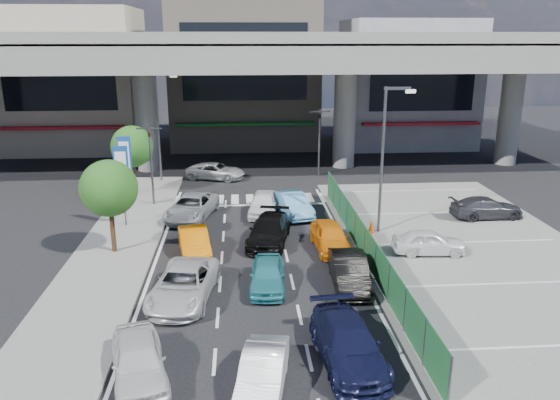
{
  "coord_description": "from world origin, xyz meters",
  "views": [
    {
      "loc": [
        -0.59,
        -22.1,
        10.52
      ],
      "look_at": [
        1.42,
        4.82,
        2.36
      ],
      "focal_mm": 35.0,
      "sensor_mm": 36.0,
      "label": 1
    }
  ],
  "objects": [
    {
      "name": "hatch_black_mid_right",
      "position": [
        4.04,
        -0.59,
        0.69
      ],
      "size": [
        1.65,
        4.25,
        1.38
      ],
      "primitive_type": "imported",
      "rotation": [
        0.0,
        0.0,
        -0.05
      ],
      "color": "black",
      "rests_on": "ground"
    },
    {
      "name": "sedan_white_mid_left",
      "position": [
        -3.03,
        -1.36,
        0.69
      ],
      "size": [
        3.03,
        5.26,
        1.38
      ],
      "primitive_type": "imported",
      "rotation": [
        0.0,
        0.0,
        -0.16
      ],
      "color": "silver",
      "rests_on": "ground"
    },
    {
      "name": "signboard_far",
      "position": [
        -7.6,
        10.99,
        3.06
      ],
      "size": [
        0.8,
        0.14,
        4.7
      ],
      "color": "#595B60",
      "rests_on": "ground"
    },
    {
      "name": "tree_far",
      "position": [
        -7.8,
        14.5,
        3.39
      ],
      "size": [
        2.8,
        2.8,
        4.8
      ],
      "color": "#382314",
      "rests_on": "ground"
    },
    {
      "name": "street_lamp_right",
      "position": [
        7.17,
        6.0,
        4.77
      ],
      "size": [
        1.65,
        0.22,
        8.0
      ],
      "color": "#595B60",
      "rests_on": "ground"
    },
    {
      "name": "building_center",
      "position": [
        0.0,
        32.97,
        7.49
      ],
      "size": [
        14.0,
        10.9,
        15.0
      ],
      "color": "gray",
      "rests_on": "ground"
    },
    {
      "name": "taxi_orange_right",
      "position": [
        3.91,
        3.66,
        0.69
      ],
      "size": [
        1.86,
        4.14,
        1.38
      ],
      "primitive_type": "imported",
      "rotation": [
        0.0,
        0.0,
        0.06
      ],
      "color": "orange",
      "rests_on": "ground"
    },
    {
      "name": "tree_near",
      "position": [
        -7.0,
        4.0,
        3.39
      ],
      "size": [
        2.8,
        2.8,
        4.8
      ],
      "color": "#382314",
      "rests_on": "ground"
    },
    {
      "name": "street_lamp_left",
      "position": [
        -6.33,
        18.0,
        4.77
      ],
      "size": [
        1.65,
        0.22,
        8.0
      ],
      "color": "#595B60",
      "rests_on": "ground"
    },
    {
      "name": "sedan_black_mid",
      "position": [
        0.84,
        4.82,
        0.69
      ],
      "size": [
        2.85,
        5.05,
        1.38
      ],
      "primitive_type": "imported",
      "rotation": [
        0.0,
        0.0,
        -0.2
      ],
      "color": "black",
      "rests_on": "ground"
    },
    {
      "name": "taxi_teal_mid",
      "position": [
        0.48,
        -0.53,
        0.63
      ],
      "size": [
        1.77,
        3.8,
        1.26
      ],
      "primitive_type": "imported",
      "rotation": [
        0.0,
        0.0,
        -0.08
      ],
      "color": "teal",
      "rests_on": "ground"
    },
    {
      "name": "wagon_silver_front_left",
      "position": [
        -3.55,
        9.29,
        0.69
      ],
      "size": [
        3.38,
        5.36,
        1.38
      ],
      "primitive_type": "imported",
      "rotation": [
        0.0,
        0.0,
        -0.23
      ],
      "color": "#9FA3A7",
      "rests_on": "ground"
    },
    {
      "name": "fence_run",
      "position": [
        5.3,
        1.0,
        0.9
      ],
      "size": [
        0.16,
        22.0,
        1.8
      ],
      "primitive_type": null,
      "color": "#1F5C30",
      "rests_on": "ground"
    },
    {
      "name": "parked_sedan_white",
      "position": [
        8.69,
        2.65,
        0.68
      ],
      "size": [
        3.72,
        1.75,
        1.23
      ],
      "primitive_type": "imported",
      "rotation": [
        0.0,
        0.0,
        1.49
      ],
      "color": "white",
      "rests_on": "parking_lot"
    },
    {
      "name": "building_west",
      "position": [
        -16.0,
        31.97,
        6.49
      ],
      "size": [
        12.0,
        10.9,
        13.0
      ],
      "color": "#A49B84",
      "rests_on": "ground"
    },
    {
      "name": "traffic_cone",
      "position": [
        6.55,
        5.8,
        0.43
      ],
      "size": [
        0.5,
        0.5,
        0.74
      ],
      "primitive_type": "cone",
      "rotation": [
        0.0,
        0.0,
        -0.39
      ],
      "color": "#D4450B",
      "rests_on": "parking_lot"
    },
    {
      "name": "kei_truck_front_right",
      "position": [
        2.53,
        9.41,
        0.69
      ],
      "size": [
        2.42,
        4.42,
        1.38
      ],
      "primitive_type": "imported",
      "rotation": [
        0.0,
        0.0,
        0.24
      ],
      "color": "#5D9FCD",
      "rests_on": "ground"
    },
    {
      "name": "traffic_light_left",
      "position": [
        -6.2,
        12.0,
        3.94
      ],
      "size": [
        1.6,
        1.24,
        5.2
      ],
      "color": "#595B60",
      "rests_on": "ground"
    },
    {
      "name": "hatch_white_back_mid",
      "position": [
        -0.05,
        -7.71,
        0.62
      ],
      "size": [
        1.97,
        3.95,
        1.24
      ],
      "primitive_type": "imported",
      "rotation": [
        0.0,
        0.0,
        -0.18
      ],
      "color": "white",
      "rests_on": "ground"
    },
    {
      "name": "parked_sedan_dgrey",
      "position": [
        14.01,
        7.89,
        0.68
      ],
      "size": [
        4.35,
        1.93,
        1.24
      ],
      "primitive_type": "imported",
      "rotation": [
        0.0,
        0.0,
        1.62
      ],
      "color": "#313137",
      "rests_on": "parking_lot"
    },
    {
      "name": "building_east",
      "position": [
        16.0,
        31.97,
        5.99
      ],
      "size": [
        12.0,
        10.9,
        12.0
      ],
      "color": "slate",
      "rests_on": "ground"
    },
    {
      "name": "taxi_orange_left",
      "position": [
        -2.97,
        3.52,
        0.65
      ],
      "size": [
        2.03,
        4.12,
        1.3
      ],
      "primitive_type": "imported",
      "rotation": [
        0.0,
        0.0,
        0.17
      ],
      "color": "#CB6502",
      "rests_on": "ground"
    },
    {
      "name": "ground",
      "position": [
        0.0,
        0.0,
        0.0
      ],
      "size": [
        120.0,
        120.0,
        0.0
      ],
      "primitive_type": "plane",
      "color": "black",
      "rests_on": "ground"
    },
    {
      "name": "van_white_back_left",
      "position": [
        -3.94,
        -6.78,
        0.69
      ],
      "size": [
        2.58,
        4.33,
        1.38
      ],
      "primitive_type": "imported",
      "rotation": [
        0.0,
        0.0,
        0.25
      ],
      "color": "silver",
      "rests_on": "ground"
    },
    {
      "name": "sedan_white_front_mid",
      "position": [
        0.76,
        9.71,
        0.69
      ],
      "size": [
        2.18,
        4.24,
        1.38
      ],
      "primitive_type": "imported",
      "rotation": [
        0.0,
        0.0,
        -0.14
      ],
      "color": "white",
      "rests_on": "ground"
    },
    {
      "name": "expressway",
      "position": [
        0.0,
        22.0,
        8.76
      ],
      "size": [
        64.0,
        14.0,
        10.75
      ],
      "color": "slate",
      "rests_on": "ground"
    },
    {
      "name": "parking_lot",
      "position": [
        11.0,
        2.0,
        0.03
      ],
      "size": [
        12.0,
        28.0,
        0.06
      ],
      "primitive_type": "cube",
      "color": "slate",
      "rests_on": "ground"
    },
    {
      "name": "traffic_light_right",
      "position": [
        5.5,
        19.0,
        3.94
      ],
      "size": [
        1.6,
        1.24,
        5.2
      ],
      "color": "#595B60",
      "rests_on": "ground"
    },
    {
      "name": "signboard_near",
      "position": [
        -7.2,
        7.99,
        3.06
      ],
      "size": [
        0.8,
        0.14,
        4.7
      ],
      "color": "#595B60",
      "rests_on": "ground"
    },
    {
      "name": "crossing_wagon_silver",
      "position": [
        -2.47,
        18.53,
        0.61
      ],
      "size": [
        4.8,
        3.22,
        1.22
      ],
      "primitive_type": "imported",
      "rotation": [
        0.0,
        0.0,
        1.28
      ],
      "color": "#A8ABB0",
      "rests_on": "ground"
    },
    {
      "name": "minivan_navy_back",
      "position": [
        2.86,
        -6.32,
        0.69
      ],
      "size": [
        2.32,
        4.9,
        1.38
      ],
      "primitive_type": "imported",
      "rotation": [
        0.0,
        0.0,
        0.08
      ],
      "color": "black",
      "rests_on": "ground"
    },
    {
      "name": "sidewalk_left",
      "position": [
        -7.0,
        4.0,
        0.06
      ],
      "size": [
        4.0,
        30.0,
        0.12
      ],
      "primitive_type": "cube",
      "color": "slate",
      "rests_on": "ground"
    }
  ]
}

